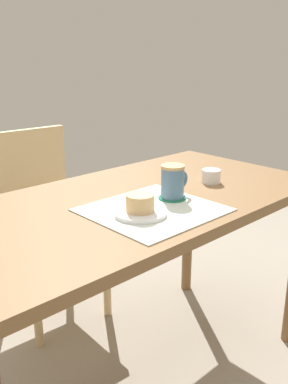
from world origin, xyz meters
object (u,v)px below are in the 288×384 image
Objects in this scene: pastry_plate at (140,213)px; sugar_bowl at (211,176)px; wooden_chair at (42,215)px; pastry at (140,203)px; dining_table at (131,221)px; coffee_mug at (173,181)px.

sugar_bowl is (0.42, 0.07, 0.02)m from pastry_plate.
sugar_bowl is at bearing 116.77° from wooden_chair.
sugar_bowl is (0.31, -0.72, 0.27)m from wooden_chair.
wooden_chair is 10.15× the size of pastry.
dining_table is 19.88× the size of sugar_bowl.
wooden_chair is at bearing 95.04° from coffee_mug.
pastry_plate is (-0.08, -0.14, 0.09)m from dining_table.
pastry_plate is 1.44× the size of coffee_mug.
dining_table is 0.20m from coffee_mug.
pastry_plate is at bearing -168.67° from coffee_mug.
dining_table is 16.55× the size of pastry.
dining_table is at bearing 90.67° from wooden_chair.
dining_table is 0.18m from pastry_plate.
sugar_bowl is at bearing 9.31° from pastry_plate.
pastry is (-0.08, -0.14, 0.12)m from dining_table.
coffee_mug is (0.18, 0.04, 0.02)m from pastry.
wooden_chair is at bearing 81.77° from pastry.
dining_table is 12.67× the size of coffee_mug.
pastry is at bearing -121.39° from dining_table.
wooden_chair reaches higher than coffee_mug.
pastry is 0.77× the size of coffee_mug.
pastry is at bearing -168.67° from coffee_mug.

